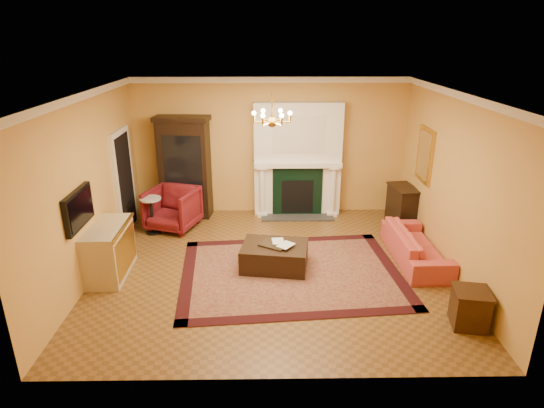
{
  "coord_description": "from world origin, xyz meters",
  "views": [
    {
      "loc": [
        -0.11,
        -7.06,
        3.84
      ],
      "look_at": [
        0.0,
        0.3,
        1.07
      ],
      "focal_mm": 30.0,
      "sensor_mm": 36.0,
      "label": 1
    }
  ],
  "objects_px": {
    "wingback_armchair": "(173,207)",
    "commode": "(109,251)",
    "china_cabinet": "(185,170)",
    "leather_ottoman": "(275,256)",
    "end_table": "(470,309)",
    "console_table": "(402,207)",
    "coral_sofa": "(416,241)",
    "pedestal_table": "(152,213)"
  },
  "relations": [
    {
      "from": "china_cabinet",
      "to": "coral_sofa",
      "type": "relative_size",
      "value": 1.1
    },
    {
      "from": "wingback_armchair",
      "to": "leather_ottoman",
      "type": "bearing_deg",
      "value": -21.67
    },
    {
      "from": "leather_ottoman",
      "to": "wingback_armchair",
      "type": "bearing_deg",
      "value": 148.32
    },
    {
      "from": "end_table",
      "to": "china_cabinet",
      "type": "bearing_deg",
      "value": 137.36
    },
    {
      "from": "wingback_armchair",
      "to": "commode",
      "type": "distance_m",
      "value": 2.07
    },
    {
      "from": "pedestal_table",
      "to": "leather_ottoman",
      "type": "distance_m",
      "value": 2.9
    },
    {
      "from": "end_table",
      "to": "wingback_armchair",
      "type": "bearing_deg",
      "value": 143.81
    },
    {
      "from": "wingback_armchair",
      "to": "console_table",
      "type": "height_order",
      "value": "wingback_armchair"
    },
    {
      "from": "commode",
      "to": "leather_ottoman",
      "type": "xyz_separation_m",
      "value": [
        2.77,
        0.19,
        -0.22
      ]
    },
    {
      "from": "pedestal_table",
      "to": "end_table",
      "type": "distance_m",
      "value": 6.07
    },
    {
      "from": "commode",
      "to": "china_cabinet",
      "type": "bearing_deg",
      "value": 71.06
    },
    {
      "from": "commode",
      "to": "leather_ottoman",
      "type": "distance_m",
      "value": 2.79
    },
    {
      "from": "wingback_armchair",
      "to": "commode",
      "type": "xyz_separation_m",
      "value": [
        -0.69,
        -1.95,
        -0.04
      ]
    },
    {
      "from": "pedestal_table",
      "to": "coral_sofa",
      "type": "height_order",
      "value": "pedestal_table"
    },
    {
      "from": "commode",
      "to": "coral_sofa",
      "type": "distance_m",
      "value": 5.33
    },
    {
      "from": "wingback_armchair",
      "to": "end_table",
      "type": "distance_m",
      "value": 5.9
    },
    {
      "from": "end_table",
      "to": "leather_ottoman",
      "type": "distance_m",
      "value": 3.18
    },
    {
      "from": "wingback_armchair",
      "to": "pedestal_table",
      "type": "xyz_separation_m",
      "value": [
        -0.38,
        -0.25,
        -0.04
      ]
    },
    {
      "from": "coral_sofa",
      "to": "leather_ottoman",
      "type": "height_order",
      "value": "coral_sofa"
    },
    {
      "from": "commode",
      "to": "console_table",
      "type": "distance_m",
      "value": 5.87
    },
    {
      "from": "leather_ottoman",
      "to": "console_table",
      "type": "bearing_deg",
      "value": 42.4
    },
    {
      "from": "pedestal_table",
      "to": "coral_sofa",
      "type": "bearing_deg",
      "value": -14.2
    },
    {
      "from": "leather_ottoman",
      "to": "coral_sofa",
      "type": "bearing_deg",
      "value": 14.12
    },
    {
      "from": "china_cabinet",
      "to": "pedestal_table",
      "type": "bearing_deg",
      "value": -113.44
    },
    {
      "from": "china_cabinet",
      "to": "commode",
      "type": "height_order",
      "value": "china_cabinet"
    },
    {
      "from": "commode",
      "to": "console_table",
      "type": "xyz_separation_m",
      "value": [
        5.51,
        2.02,
        -0.03
      ]
    },
    {
      "from": "commode",
      "to": "end_table",
      "type": "bearing_deg",
      "value": -16.67
    },
    {
      "from": "end_table",
      "to": "leather_ottoman",
      "type": "bearing_deg",
      "value": 147.25
    },
    {
      "from": "china_cabinet",
      "to": "leather_ottoman",
      "type": "distance_m",
      "value": 3.25
    },
    {
      "from": "commode",
      "to": "console_table",
      "type": "height_order",
      "value": "commode"
    },
    {
      "from": "pedestal_table",
      "to": "wingback_armchair",
      "type": "bearing_deg",
      "value": 33.21
    },
    {
      "from": "wingback_armchair",
      "to": "pedestal_table",
      "type": "relative_size",
      "value": 1.26
    },
    {
      "from": "commode",
      "to": "end_table",
      "type": "distance_m",
      "value": 5.66
    },
    {
      "from": "wingback_armchair",
      "to": "china_cabinet",
      "type": "bearing_deg",
      "value": 94.82
    },
    {
      "from": "end_table",
      "to": "console_table",
      "type": "xyz_separation_m",
      "value": [
        0.06,
        3.56,
        0.15
      ]
    },
    {
      "from": "china_cabinet",
      "to": "commode",
      "type": "relative_size",
      "value": 1.8
    },
    {
      "from": "coral_sofa",
      "to": "console_table",
      "type": "height_order",
      "value": "console_table"
    },
    {
      "from": "coral_sofa",
      "to": "pedestal_table",
      "type": "bearing_deg",
      "value": 74.47
    },
    {
      "from": "commode",
      "to": "pedestal_table",
      "type": "bearing_deg",
      "value": 78.54
    },
    {
      "from": "china_cabinet",
      "to": "leather_ottoman",
      "type": "relative_size",
      "value": 1.91
    },
    {
      "from": "coral_sofa",
      "to": "console_table",
      "type": "xyz_separation_m",
      "value": [
        0.2,
        1.59,
        0.04
      ]
    },
    {
      "from": "china_cabinet",
      "to": "console_table",
      "type": "relative_size",
      "value": 2.56
    }
  ]
}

